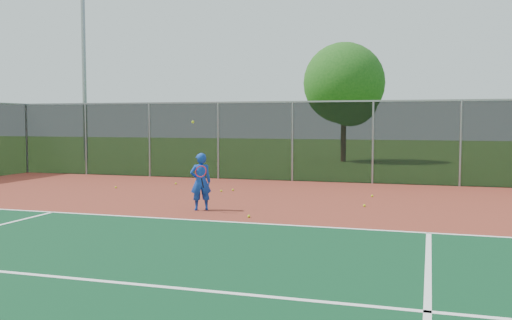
# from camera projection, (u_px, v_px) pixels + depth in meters

# --- Properties ---
(ground) EXTENTS (120.00, 120.00, 0.00)m
(ground) POSITION_uv_depth(u_px,v_px,m) (301.00, 262.00, 9.32)
(ground) COLOR #315A19
(ground) RESTS_ON ground
(court_apron) EXTENTS (30.00, 20.00, 0.02)m
(court_apron) POSITION_uv_depth(u_px,v_px,m) (323.00, 238.00, 11.23)
(court_apron) COLOR maroon
(court_apron) RESTS_ON ground
(court_lines) EXTENTS (22.10, 13.05, 0.00)m
(court_lines) POSITION_uv_depth(u_px,v_px,m) (428.00, 309.00, 6.94)
(court_lines) COLOR white
(court_lines) RESTS_ON court_apron
(fence_back) EXTENTS (30.00, 0.06, 3.03)m
(fence_back) POSITION_uv_depth(u_px,v_px,m) (373.00, 141.00, 20.66)
(fence_back) COLOR black
(fence_back) RESTS_ON court_apron
(tennis_player) EXTENTS (0.64, 0.70, 2.29)m
(tennis_player) POSITION_uv_depth(u_px,v_px,m) (201.00, 181.00, 14.57)
(tennis_player) COLOR #113BA6
(tennis_player) RESTS_ON court_apron
(practice_ball_0) EXTENTS (0.07, 0.07, 0.07)m
(practice_ball_0) POSITION_uv_depth(u_px,v_px,m) (249.00, 216.00, 13.47)
(practice_ball_0) COLOR #B9D318
(practice_ball_0) RESTS_ON court_apron
(practice_ball_1) EXTENTS (0.07, 0.07, 0.07)m
(practice_ball_1) POSITION_uv_depth(u_px,v_px,m) (372.00, 196.00, 17.09)
(practice_ball_1) COLOR #B9D318
(practice_ball_1) RESTS_ON court_apron
(practice_ball_2) EXTENTS (0.07, 0.07, 0.07)m
(practice_ball_2) POSITION_uv_depth(u_px,v_px,m) (221.00, 191.00, 18.33)
(practice_ball_2) COLOR #B9D318
(practice_ball_2) RESTS_ON court_apron
(practice_ball_3) EXTENTS (0.07, 0.07, 0.07)m
(practice_ball_3) POSITION_uv_depth(u_px,v_px,m) (233.00, 190.00, 18.57)
(practice_ball_3) COLOR #B9D318
(practice_ball_3) RESTS_ON court_apron
(practice_ball_4) EXTENTS (0.07, 0.07, 0.07)m
(practice_ball_4) POSITION_uv_depth(u_px,v_px,m) (364.00, 206.00, 15.15)
(practice_ball_4) COLOR #B9D318
(practice_ball_4) RESTS_ON court_apron
(practice_ball_5) EXTENTS (0.07, 0.07, 0.07)m
(practice_ball_5) POSITION_uv_depth(u_px,v_px,m) (176.00, 183.00, 20.45)
(practice_ball_5) COLOR #B9D318
(practice_ball_5) RESTS_ON court_apron
(practice_ball_7) EXTENTS (0.07, 0.07, 0.07)m
(practice_ball_7) POSITION_uv_depth(u_px,v_px,m) (116.00, 187.00, 19.28)
(practice_ball_7) COLOR #B9D318
(practice_ball_7) RESTS_ON court_apron
(floodlight_nw) EXTENTS (0.90, 0.40, 11.19)m
(floodlight_nw) POSITION_uv_depth(u_px,v_px,m) (84.00, 49.00, 32.40)
(floodlight_nw) COLOR gray
(floodlight_nw) RESTS_ON ground
(tree_back_left) EXTENTS (4.53, 4.53, 6.65)m
(tree_back_left) POSITION_uv_depth(u_px,v_px,m) (346.00, 87.00, 31.65)
(tree_back_left) COLOR #371F14
(tree_back_left) RESTS_ON ground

